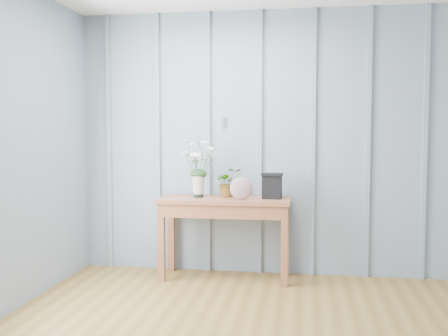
% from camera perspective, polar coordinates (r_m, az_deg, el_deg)
% --- Properties ---
extents(room_shell, '(4.00, 4.50, 2.50)m').
position_cam_1_polar(room_shell, '(3.70, 6.14, 13.69)').
color(room_shell, '#879AAE').
rests_on(room_shell, ground).
extents(sideboard, '(1.20, 0.45, 0.75)m').
position_cam_1_polar(sideboard, '(4.84, 0.09, -4.62)').
color(sideboard, brown).
rests_on(sideboard, ground).
extents(daisy_vase, '(0.40, 0.31, 0.57)m').
position_cam_1_polar(daisy_vase, '(4.84, -2.81, 0.99)').
color(daisy_vase, black).
rests_on(daisy_vase, sideboard).
extents(spider_plant, '(0.30, 0.29, 0.27)m').
position_cam_1_polar(spider_plant, '(4.90, 0.51, -1.58)').
color(spider_plant, '#1C3E1D').
rests_on(spider_plant, sideboard).
extents(felt_disc_vessel, '(0.21, 0.11, 0.20)m').
position_cam_1_polar(felt_disc_vessel, '(4.69, 1.90, -2.23)').
color(felt_disc_vessel, '#824D60').
rests_on(felt_disc_vessel, sideboard).
extents(carved_box, '(0.20, 0.16, 0.23)m').
position_cam_1_polar(carved_box, '(4.79, 5.25, -1.92)').
color(carved_box, black).
rests_on(carved_box, sideboard).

